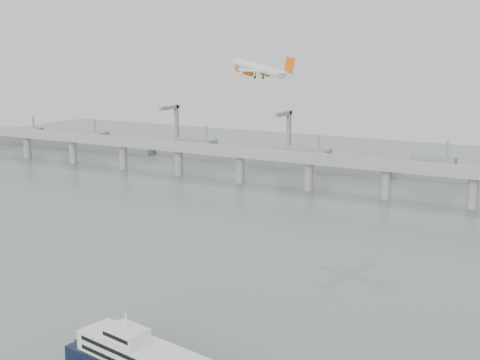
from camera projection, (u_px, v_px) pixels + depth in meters
The scene contains 4 objects.
ground at pixel (164, 308), 224.63m from camera, with size 900.00×900.00×0.00m, color slate.
bridge at pixel (352, 167), 393.03m from camera, with size 800.00×22.00×23.90m.
distant_fleet at pixel (198, 151), 524.12m from camera, with size 453.00×60.90×40.00m.
airliner at pixel (260, 69), 296.67m from camera, with size 39.75×36.69×10.55m.
Camera 1 is at (125.17, -171.69, 89.70)m, focal length 48.00 mm.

